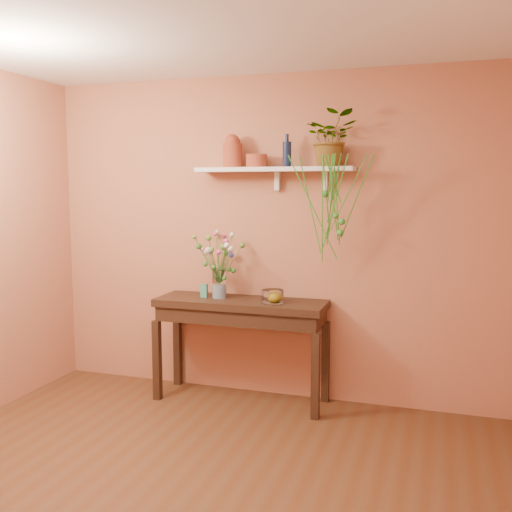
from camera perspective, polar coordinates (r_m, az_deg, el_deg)
room at (r=3.02m, az=-9.14°, el=-1.44°), size 4.04×4.04×2.70m
sideboard at (r=4.80m, az=-1.51°, el=-5.78°), size 1.41×0.45×0.86m
wall_shelf at (r=4.72m, az=1.94°, el=8.47°), size 1.30×0.24×0.19m
terracotta_jug at (r=4.84m, az=-2.33°, el=10.23°), size 0.17×0.17×0.27m
terracotta_pot at (r=4.76m, az=0.05°, el=9.36°), size 0.18×0.18×0.11m
blue_bottle at (r=4.69m, az=3.07°, el=10.03°), size 0.07×0.07×0.26m
spider_plant at (r=4.61m, az=7.42°, el=11.40°), size 0.44×0.40×0.43m
plant_fronds at (r=4.43m, az=7.60°, el=4.88°), size 0.64×0.35×0.83m
glass_vase at (r=4.84m, az=-3.63°, el=-2.93°), size 0.12×0.12×0.24m
bouquet at (r=4.79m, az=-3.60°, el=0.41°), size 0.38×0.48×0.44m
glass_bowl at (r=4.63m, az=1.66°, el=-4.06°), size 0.18×0.18×0.11m
lemon at (r=4.62m, az=1.84°, el=-4.09°), size 0.09×0.09×0.09m
carton at (r=4.88m, az=-5.14°, el=-3.43°), size 0.06×0.05×0.11m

